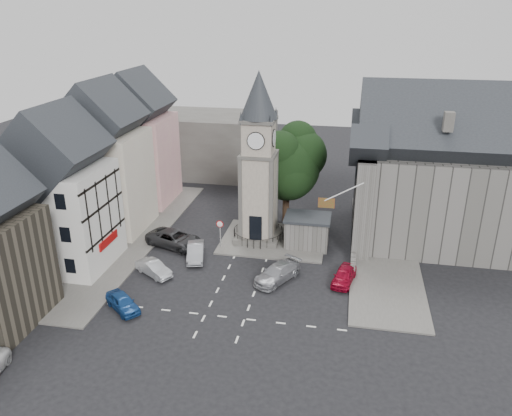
% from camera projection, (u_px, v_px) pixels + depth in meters
% --- Properties ---
extents(ground, '(120.00, 120.00, 0.00)m').
position_uv_depth(ground, '(241.00, 280.00, 41.94)').
color(ground, black).
rests_on(ground, ground).
extents(pavement_west, '(6.00, 30.00, 0.14)m').
position_uv_depth(pavement_west, '(131.00, 237.00, 49.57)').
color(pavement_west, '#595651').
rests_on(pavement_west, ground).
extents(pavement_east, '(6.00, 26.00, 0.14)m').
position_uv_depth(pavement_east, '(383.00, 249.00, 47.07)').
color(pavement_east, '#595651').
rests_on(pavement_east, ground).
extents(central_island, '(10.00, 8.00, 0.16)m').
position_uv_depth(central_island, '(274.00, 240.00, 48.92)').
color(central_island, '#595651').
rests_on(central_island, ground).
extents(road_markings, '(20.00, 8.00, 0.01)m').
position_uv_depth(road_markings, '(225.00, 317.00, 36.93)').
color(road_markings, silver).
rests_on(road_markings, ground).
extents(clock_tower, '(4.86, 4.86, 16.25)m').
position_uv_depth(clock_tower, '(259.00, 160.00, 46.16)').
color(clock_tower, '#4C4944').
rests_on(clock_tower, ground).
extents(stone_shelter, '(4.30, 3.30, 3.08)m').
position_uv_depth(stone_shelter, '(307.00, 231.00, 47.33)').
color(stone_shelter, '#5A5853').
rests_on(stone_shelter, ground).
extents(town_tree, '(7.20, 7.20, 10.80)m').
position_uv_depth(town_tree, '(287.00, 158.00, 50.79)').
color(town_tree, black).
rests_on(town_tree, ground).
extents(warning_sign_post, '(0.70, 0.19, 2.85)m').
position_uv_depth(warning_sign_post, '(220.00, 229.00, 46.68)').
color(warning_sign_post, black).
rests_on(warning_sign_post, ground).
extents(terrace_pink, '(8.10, 7.60, 12.80)m').
position_uv_depth(terrace_pink, '(138.00, 146.00, 56.76)').
color(terrace_pink, pink).
rests_on(terrace_pink, ground).
extents(terrace_cream, '(8.10, 7.60, 12.80)m').
position_uv_depth(terrace_cream, '(105.00, 167.00, 49.48)').
color(terrace_cream, beige).
rests_on(terrace_cream, ground).
extents(terrace_tudor, '(8.10, 7.60, 12.00)m').
position_uv_depth(terrace_tudor, '(62.00, 199.00, 42.35)').
color(terrace_tudor, silver).
rests_on(terrace_tudor, ground).
extents(backdrop_west, '(20.00, 10.00, 8.00)m').
position_uv_depth(backdrop_west, '(199.00, 143.00, 68.03)').
color(backdrop_west, '#4C4944').
rests_on(backdrop_west, ground).
extents(east_building, '(14.40, 11.40, 12.60)m').
position_uv_depth(east_building, '(427.00, 179.00, 46.84)').
color(east_building, '#5A5853').
rests_on(east_building, ground).
extents(east_boundary_wall, '(0.40, 16.00, 0.90)m').
position_uv_depth(east_boundary_wall, '(354.00, 234.00, 49.24)').
color(east_boundary_wall, '#5A5853').
rests_on(east_boundary_wall, ground).
extents(flagpole, '(3.68, 0.10, 2.74)m').
position_uv_depth(flagpole, '(344.00, 192.00, 41.54)').
color(flagpole, white).
rests_on(flagpole, ground).
extents(car_west_blue, '(3.74, 3.43, 1.24)m').
position_uv_depth(car_west_blue, '(123.00, 302.00, 37.62)').
color(car_west_blue, navy).
rests_on(car_west_blue, ground).
extents(car_west_silver, '(3.85, 3.04, 1.23)m').
position_uv_depth(car_west_silver, '(154.00, 268.00, 42.52)').
color(car_west_silver, '#B4B7BD').
rests_on(car_west_silver, ground).
extents(car_west_grey, '(6.19, 4.22, 1.57)m').
position_uv_depth(car_west_grey, '(175.00, 239.00, 47.49)').
color(car_west_grey, '#303033').
rests_on(car_west_grey, ground).
extents(car_island_silver, '(2.43, 4.35, 1.36)m').
position_uv_depth(car_island_silver, '(196.00, 252.00, 45.26)').
color(car_island_silver, '#A1A3A9').
rests_on(car_island_silver, ground).
extents(car_island_east, '(4.04, 5.11, 1.39)m').
position_uv_depth(car_island_east, '(277.00, 273.00, 41.60)').
color(car_island_east, '#9C9DA3').
rests_on(car_island_east, ground).
extents(car_east_red, '(2.30, 4.06, 1.30)m').
position_uv_depth(car_east_red, '(344.00, 276.00, 41.28)').
color(car_east_red, maroon).
rests_on(car_east_red, ground).
extents(pedestrian, '(0.73, 0.70, 1.67)m').
position_uv_depth(pedestrian, '(355.00, 247.00, 45.75)').
color(pedestrian, '#BAAE9A').
rests_on(pedestrian, ground).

